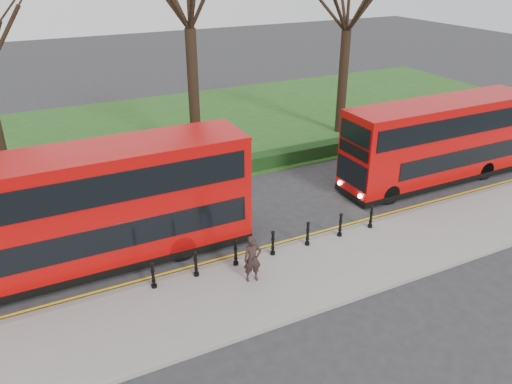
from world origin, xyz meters
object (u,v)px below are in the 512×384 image
bollard_row (273,243)px  bus_rear (438,142)px  bus_lead (95,210)px  pedestrian (252,259)px

bollard_row → bus_rear: size_ratio=0.91×
bollard_row → bus_lead: (-5.99, 2.59, 1.65)m
bus_lead → pedestrian: 6.02m
bollard_row → bus_lead: bearing=156.6°
bus_lead → bus_rear: bearing=0.3°
bus_rear → pedestrian: size_ratio=5.99×
bus_lead → bus_rear: bus_lead is taller
bus_rear → pedestrian: (-12.31, -3.81, -1.09)m
bus_lead → pedestrian: size_ratio=6.51×
bollard_row → bus_rear: bus_rear is taller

